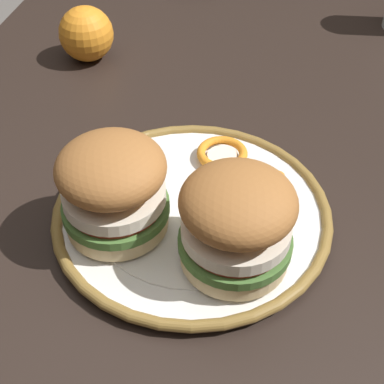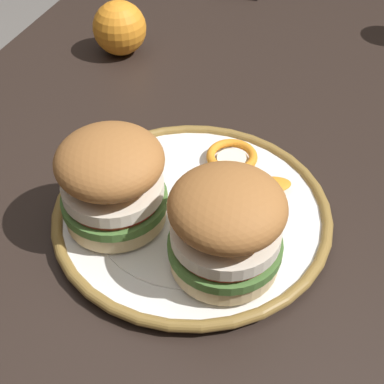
# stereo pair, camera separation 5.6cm
# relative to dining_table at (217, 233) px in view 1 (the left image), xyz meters

# --- Properties ---
(dining_table) EXTENTS (1.35, 0.83, 0.75)m
(dining_table) POSITION_rel_dining_table_xyz_m (0.00, 0.00, 0.00)
(dining_table) COLOR black
(dining_table) RESTS_ON ground
(dinner_plate) EXTENTS (0.29, 0.29, 0.02)m
(dinner_plate) POSITION_rel_dining_table_xyz_m (-0.08, 0.02, 0.11)
(dinner_plate) COLOR white
(dinner_plate) RESTS_ON dining_table
(sandwich_half_left) EXTENTS (0.12, 0.12, 0.10)m
(sandwich_half_left) POSITION_rel_dining_table_xyz_m (-0.14, -0.04, 0.17)
(sandwich_half_left) COLOR beige
(sandwich_half_left) RESTS_ON dinner_plate
(sandwich_half_right) EXTENTS (0.11, 0.11, 0.10)m
(sandwich_half_right) POSITION_rel_dining_table_xyz_m (-0.12, 0.09, 0.17)
(sandwich_half_right) COLOR beige
(sandwich_half_right) RESTS_ON dinner_plate
(orange_peel_curled) EXTENTS (0.08, 0.08, 0.01)m
(orange_peel_curled) POSITION_rel_dining_table_xyz_m (0.01, 0.00, 0.13)
(orange_peel_curled) COLOR orange
(orange_peel_curled) RESTS_ON dinner_plate
(orange_peel_strip_long) EXTENTS (0.06, 0.07, 0.01)m
(orange_peel_strip_long) POSITION_rel_dining_table_xyz_m (-0.03, -0.05, 0.13)
(orange_peel_strip_long) COLOR orange
(orange_peel_strip_long) RESTS_ON dinner_plate
(whole_orange) EXTENTS (0.08, 0.08, 0.08)m
(whole_orange) POSITION_rel_dining_table_xyz_m (0.22, 0.24, 0.14)
(whole_orange) COLOR orange
(whole_orange) RESTS_ON dining_table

